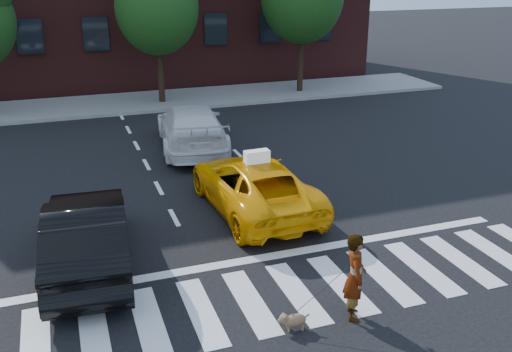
{
  "coord_description": "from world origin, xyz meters",
  "views": [
    {
      "loc": [
        -4.12,
        -9.11,
        6.32
      ],
      "look_at": [
        0.49,
        3.86,
        1.1
      ],
      "focal_mm": 40.0,
      "sensor_mm": 36.0,
      "label": 1
    }
  ],
  "objects_px": {
    "white_suv": "(192,127)",
    "dog": "(293,320)",
    "taxi": "(254,185)",
    "black_sedan": "(87,234)",
    "woman": "(355,276)"
  },
  "relations": [
    {
      "from": "black_sedan",
      "to": "taxi",
      "type": "bearing_deg",
      "value": -154.57
    },
    {
      "from": "taxi",
      "to": "black_sedan",
      "type": "xyz_separation_m",
      "value": [
        -4.43,
        -1.72,
        0.08
      ]
    },
    {
      "from": "dog",
      "to": "white_suv",
      "type": "bearing_deg",
      "value": 94.47
    },
    {
      "from": "taxi",
      "to": "white_suv",
      "type": "distance_m",
      "value": 5.77
    },
    {
      "from": "taxi",
      "to": "woman",
      "type": "xyz_separation_m",
      "value": [
        0.11,
        -5.3,
        0.15
      ]
    },
    {
      "from": "white_suv",
      "to": "dog",
      "type": "xyz_separation_m",
      "value": [
        -0.8,
        -11.08,
        -0.59
      ]
    },
    {
      "from": "taxi",
      "to": "white_suv",
      "type": "relative_size",
      "value": 0.94
    },
    {
      "from": "white_suv",
      "to": "woman",
      "type": "xyz_separation_m",
      "value": [
        0.44,
        -11.06,
        0.07
      ]
    },
    {
      "from": "taxi",
      "to": "dog",
      "type": "height_order",
      "value": "taxi"
    },
    {
      "from": "black_sedan",
      "to": "white_suv",
      "type": "height_order",
      "value": "black_sedan"
    },
    {
      "from": "white_suv",
      "to": "woman",
      "type": "distance_m",
      "value": 11.07
    },
    {
      "from": "woman",
      "to": "dog",
      "type": "xyz_separation_m",
      "value": [
        -1.24,
        -0.01,
        -0.66
      ]
    },
    {
      "from": "white_suv",
      "to": "dog",
      "type": "relative_size",
      "value": 9.09
    },
    {
      "from": "black_sedan",
      "to": "white_suv",
      "type": "relative_size",
      "value": 0.88
    },
    {
      "from": "white_suv",
      "to": "black_sedan",
      "type": "bearing_deg",
      "value": 68.66
    }
  ]
}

